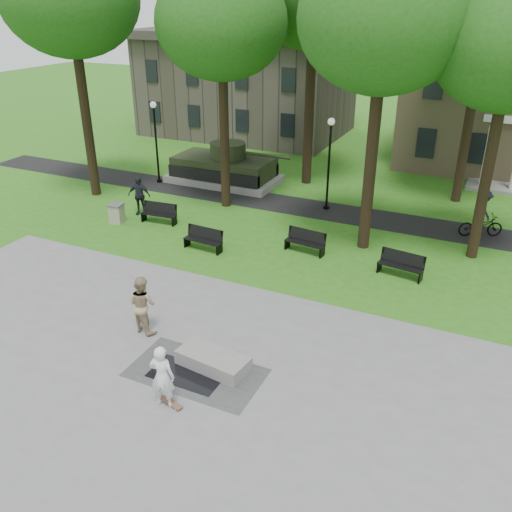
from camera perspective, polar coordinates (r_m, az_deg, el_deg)
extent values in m
plane|color=#2E6217|center=(18.89, -6.12, -6.91)|extent=(120.00, 120.00, 0.00)
cube|color=gray|center=(15.73, -15.83, -15.63)|extent=(22.00, 16.00, 0.02)
cube|color=black|center=(28.69, 6.25, 4.94)|extent=(44.00, 2.60, 0.01)
cube|color=#4C443D|center=(44.94, -0.88, 17.45)|extent=(15.00, 10.00, 7.20)
cylinder|color=black|center=(30.94, -17.50, 14.11)|extent=(0.52, 0.52, 8.96)
cylinder|color=black|center=(27.94, -3.36, 13.05)|extent=(0.48, 0.48, 8.00)
ellipsoid|color=#204E12|center=(27.28, -3.66, 23.35)|extent=(6.20, 6.20, 5.27)
cylinder|color=black|center=(23.29, 12.06, 10.33)|extent=(0.50, 0.50, 8.32)
ellipsoid|color=#204E12|center=(22.51, 13.37, 23.16)|extent=(6.60, 6.60, 5.61)
cylinder|color=black|center=(23.80, 23.22, 8.32)|extent=(0.46, 0.46, 7.68)
cylinder|color=black|center=(31.75, 5.65, 15.70)|extent=(0.54, 0.54, 9.28)
cylinder|color=black|center=(30.57, 21.50, 13.09)|extent=(0.50, 0.50, 8.64)
ellipsoid|color=#204E12|center=(30.00, 23.29, 23.12)|extent=(6.40, 6.40, 5.44)
cylinder|color=black|center=(32.70, -10.43, 11.33)|extent=(0.12, 0.12, 4.40)
sphere|color=silver|center=(32.21, -10.77, 15.37)|extent=(0.36, 0.36, 0.36)
cylinder|color=black|center=(33.28, -10.14, 7.80)|extent=(0.32, 0.32, 0.16)
cylinder|color=black|center=(28.11, 7.65, 9.15)|extent=(0.12, 0.12, 4.40)
sphere|color=silver|center=(27.54, 7.94, 13.84)|extent=(0.36, 0.36, 0.36)
cylinder|color=black|center=(28.79, 7.40, 5.11)|extent=(0.32, 0.32, 0.16)
cube|color=gray|center=(32.84, -3.38, 8.13)|extent=(6.50, 3.40, 0.40)
cube|color=#262E18|center=(32.62, -3.41, 9.39)|extent=(5.80, 2.80, 1.10)
cube|color=black|center=(31.55, -4.58, 8.40)|extent=(5.80, 0.35, 0.70)
cube|color=black|center=(33.81, -2.30, 9.66)|extent=(5.80, 0.35, 0.70)
cylinder|color=#262E18|center=(32.21, -2.98, 11.03)|extent=(2.10, 2.10, 0.90)
cylinder|color=#262E18|center=(31.22, 0.82, 10.59)|extent=(3.20, 0.18, 0.18)
cube|color=black|center=(16.55, -7.32, -12.28)|extent=(2.20, 1.20, 0.00)
cube|color=gray|center=(16.64, -4.54, -10.90)|extent=(2.31, 1.26, 0.45)
cube|color=brown|center=(15.58, -8.94, -15.07)|extent=(0.81, 0.39, 0.07)
imported|color=white|center=(15.02, -9.85, -12.39)|extent=(0.77, 0.58, 1.91)
imported|color=tan|center=(18.16, -11.86, -5.02)|extent=(1.10, 0.93, 2.02)
imported|color=black|center=(28.17, -12.21, 6.24)|extent=(1.25, 0.76, 1.98)
imported|color=black|center=(27.16, 22.57, 3.00)|extent=(2.12, 1.49, 1.06)
imported|color=black|center=(26.89, 22.86, 4.57)|extent=(1.07, 1.31, 1.76)
cube|color=black|center=(27.00, -10.21, 4.32)|extent=(1.83, 0.60, 0.05)
cube|color=black|center=(27.06, -9.99, 5.07)|extent=(1.81, 0.31, 0.50)
cube|color=black|center=(27.56, -11.63, 4.14)|extent=(0.10, 0.45, 0.45)
cube|color=black|center=(26.63, -8.66, 3.61)|extent=(0.10, 0.45, 0.45)
cube|color=black|center=(23.82, -5.62, 1.62)|extent=(1.82, 0.56, 0.05)
cube|color=black|center=(23.87, -5.38, 2.48)|extent=(1.81, 0.26, 0.50)
cube|color=black|center=(24.32, -7.33, 1.49)|extent=(0.09, 0.45, 0.45)
cube|color=black|center=(23.52, -3.81, 0.77)|extent=(0.09, 0.45, 0.45)
cube|color=black|center=(23.57, 5.14, 1.37)|extent=(1.84, 0.65, 0.05)
cube|color=black|center=(23.63, 5.36, 2.23)|extent=(1.81, 0.36, 0.50)
cube|color=black|center=(23.93, 3.22, 1.24)|extent=(0.11, 0.45, 0.45)
cube|color=black|center=(23.42, 7.07, 0.50)|extent=(0.11, 0.45, 0.45)
cube|color=black|center=(22.21, 14.95, -1.06)|extent=(1.85, 0.70, 0.05)
cube|color=black|center=(22.28, 15.16, -0.14)|extent=(1.80, 0.41, 0.50)
cube|color=black|center=(22.44, 12.78, -1.16)|extent=(0.12, 0.45, 0.45)
cube|color=black|center=(22.21, 17.02, -1.99)|extent=(0.12, 0.45, 0.45)
cube|color=#9E9282|center=(27.52, -14.46, 4.32)|extent=(0.70, 0.70, 0.90)
cube|color=#4C4C4C|center=(27.35, -14.57, 5.25)|extent=(0.77, 0.77, 0.06)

